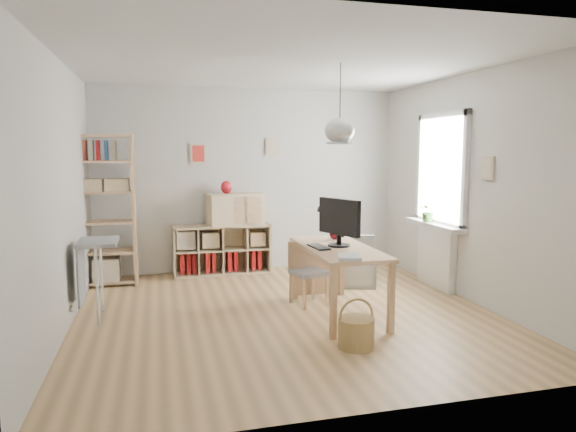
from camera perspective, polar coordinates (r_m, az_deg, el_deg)
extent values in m
plane|color=tan|center=(5.78, -0.23, -10.79)|extent=(4.50, 4.50, 0.00)
plane|color=silver|center=(7.71, -4.32, 3.97)|extent=(4.50, 0.00, 4.50)
plane|color=silver|center=(3.39, 9.07, -0.31)|extent=(4.50, 0.00, 4.50)
plane|color=silver|center=(5.43, -23.97, 1.98)|extent=(0.00, 4.50, 4.50)
plane|color=silver|center=(6.44, 19.60, 2.92)|extent=(0.00, 4.50, 4.50)
plane|color=silver|center=(5.57, -0.24, 16.66)|extent=(4.50, 4.50, 0.00)
cylinder|color=black|center=(5.54, 5.82, 13.12)|extent=(0.01, 0.01, 0.68)
ellipsoid|color=white|center=(5.52, 5.77, 9.40)|extent=(0.32, 0.32, 0.27)
cube|color=white|center=(6.93, 16.80, 4.97)|extent=(0.03, 1.00, 1.30)
cube|color=white|center=(6.46, 19.08, 4.73)|extent=(0.06, 0.08, 1.46)
cube|color=white|center=(7.38, 14.47, 5.17)|extent=(0.06, 0.08, 1.46)
cube|color=white|center=(6.92, 16.83, 10.68)|extent=(0.06, 1.16, 0.08)
cube|color=white|center=(6.97, 16.42, -0.70)|extent=(0.06, 1.16, 0.08)
cube|color=white|center=(7.04, 16.14, -4.42)|extent=(0.10, 0.80, 0.80)
cube|color=white|center=(6.94, 15.91, -0.97)|extent=(0.22, 1.20, 0.06)
cube|color=tan|center=(5.61, 5.61, -3.66)|extent=(0.70, 1.50, 0.04)
cube|color=tan|center=(4.96, 5.04, -9.58)|extent=(0.06, 0.06, 0.71)
cube|color=tan|center=(6.26, 0.77, -6.00)|extent=(0.06, 0.06, 0.71)
cube|color=tan|center=(5.19, 11.38, -8.95)|extent=(0.06, 0.06, 0.71)
cube|color=tan|center=(6.44, 5.96, -5.66)|extent=(0.06, 0.06, 0.71)
cube|color=beige|center=(7.63, -7.29, -6.25)|extent=(1.40, 0.38, 0.03)
cube|color=beige|center=(7.50, -7.38, -1.11)|extent=(1.40, 0.38, 0.03)
cube|color=beige|center=(7.51, -12.54, -3.89)|extent=(0.03, 0.38, 0.72)
cube|color=beige|center=(7.67, -2.24, -3.49)|extent=(0.03, 0.38, 0.72)
cube|color=beige|center=(7.74, -7.50, -3.45)|extent=(1.40, 0.02, 0.72)
cube|color=maroon|center=(7.57, -11.71, -5.10)|extent=(0.06, 0.26, 0.30)
cube|color=maroon|center=(7.57, -11.03, -5.07)|extent=(0.05, 0.26, 0.30)
cube|color=maroon|center=(7.58, -10.42, -5.05)|extent=(0.05, 0.26, 0.30)
cube|color=maroon|center=(7.59, -8.99, -5.00)|extent=(0.05, 0.26, 0.30)
cube|color=maroon|center=(7.60, -8.31, -4.97)|extent=(0.05, 0.26, 0.30)
cube|color=maroon|center=(7.63, -6.59, -4.90)|extent=(0.06, 0.26, 0.30)
cube|color=maroon|center=(7.64, -5.91, -4.87)|extent=(0.06, 0.26, 0.30)
cube|color=maroon|center=(7.68, -3.99, -4.78)|extent=(0.06, 0.26, 0.30)
cube|color=maroon|center=(7.69, -3.33, -4.75)|extent=(0.05, 0.26, 0.30)
cube|color=tan|center=(7.25, -22.73, 0.44)|extent=(0.04, 0.38, 2.00)
cube|color=tan|center=(7.18, -16.73, 0.64)|extent=(0.04, 0.38, 2.00)
cube|color=tan|center=(7.37, -19.43, -6.81)|extent=(0.76, 0.38, 0.03)
cube|color=tan|center=(7.29, -19.56, -3.76)|extent=(0.76, 0.38, 0.03)
cube|color=tan|center=(7.22, -19.70, -0.64)|extent=(0.76, 0.38, 0.03)
cube|color=tan|center=(7.18, -19.83, 2.52)|extent=(0.76, 0.38, 0.03)
cube|color=tan|center=(7.16, -19.97, 5.71)|extent=(0.76, 0.38, 0.03)
cube|color=tan|center=(7.17, -20.09, 8.34)|extent=(0.76, 0.38, 0.03)
cube|color=#275191|center=(7.20, -22.25, 6.76)|extent=(0.04, 0.18, 0.26)
cube|color=maroon|center=(7.19, -21.62, 6.79)|extent=(0.04, 0.18, 0.26)
cube|color=beige|center=(7.18, -20.98, 6.82)|extent=(0.04, 0.18, 0.26)
cube|color=maroon|center=(7.17, -20.34, 6.85)|extent=(0.04, 0.18, 0.26)
cube|color=#275191|center=(7.16, -19.54, 6.89)|extent=(0.04, 0.18, 0.26)
cube|color=beige|center=(7.15, -18.74, 6.92)|extent=(0.04, 0.18, 0.26)
cube|color=#969698|center=(5.80, -20.40, -2.74)|extent=(0.40, 0.55, 0.04)
cylinder|color=white|center=(5.67, -20.45, -7.30)|extent=(0.03, 0.03, 0.82)
cylinder|color=white|center=(6.09, -20.01, -6.28)|extent=(0.03, 0.03, 0.82)
cube|color=#969698|center=(5.88, -22.01, -5.95)|extent=(0.02, 0.50, 0.62)
cube|color=#969698|center=(6.01, 2.32, -6.28)|extent=(0.44, 0.44, 0.05)
cube|color=tan|center=(5.86, 1.82, -8.71)|extent=(0.04, 0.04, 0.36)
cube|color=tan|center=(6.11, 0.31, -8.02)|extent=(0.04, 0.04, 0.36)
cube|color=tan|center=(6.02, 4.34, -8.29)|extent=(0.04, 0.04, 0.36)
cube|color=tan|center=(6.27, 2.76, -7.65)|extent=(0.04, 0.04, 0.36)
cube|color=tan|center=(6.10, 1.52, -4.26)|extent=(0.35, 0.12, 0.32)
cylinder|color=#9C7E46|center=(4.85, 7.56, -12.73)|extent=(0.33, 0.33, 0.28)
torus|color=#9C7E46|center=(4.80, 7.59, -10.96)|extent=(0.34, 0.03, 0.34)
cube|color=#AFAEAA|center=(6.99, 7.13, -7.56)|extent=(0.71, 0.59, 0.02)
cube|color=#AFAEAA|center=(6.95, 4.73, -6.37)|extent=(0.16, 0.40, 0.31)
cube|color=#AFAEAA|center=(6.97, 9.57, -6.41)|extent=(0.16, 0.40, 0.31)
cube|color=#AFAEAA|center=(6.76, 7.21, -6.79)|extent=(0.58, 0.22, 0.31)
cube|color=#AFAEAA|center=(7.14, 7.10, -6.02)|extent=(0.58, 0.22, 0.31)
cube|color=#AFAEAA|center=(7.25, 7.09, -3.46)|extent=(0.64, 0.39, 0.39)
sphere|color=yellow|center=(6.87, 5.96, -5.92)|extent=(0.14, 0.14, 0.14)
sphere|color=#174BA3|center=(6.99, 8.01, -5.72)|extent=(0.14, 0.14, 0.14)
sphere|color=#BD5A17|center=(6.91, 7.00, -5.85)|extent=(0.14, 0.14, 0.14)
sphere|color=#2D7D38|center=(6.86, 8.58, -5.98)|extent=(0.14, 0.14, 0.14)
cylinder|color=black|center=(5.66, 5.68, -3.26)|extent=(0.24, 0.24, 0.02)
cylinder|color=black|center=(5.65, 5.68, -2.61)|extent=(0.05, 0.05, 0.11)
cube|color=black|center=(5.61, 5.72, -0.08)|extent=(0.29, 0.57, 0.39)
cube|color=black|center=(5.56, 3.43, -3.45)|extent=(0.17, 0.37, 0.02)
cylinder|color=black|center=(6.26, 6.03, -2.18)|extent=(0.05, 0.05, 0.04)
cylinder|color=black|center=(6.24, 6.06, -0.58)|extent=(0.01, 0.01, 0.35)
cone|color=black|center=(6.05, 3.68, 0.70)|extent=(0.09, 0.06, 0.08)
sphere|color=#430910|center=(6.06, 5.29, -1.97)|extent=(0.14, 0.14, 0.14)
cube|color=white|center=(5.05, 6.89, -4.51)|extent=(0.30, 0.33, 0.03)
cube|color=beige|center=(7.50, -5.92, 0.76)|extent=(0.85, 0.50, 0.45)
ellipsoid|color=#A00D16|center=(7.45, -6.87, 3.19)|extent=(0.16, 0.16, 0.19)
imported|color=#3C6F29|center=(7.01, 15.34, 0.54)|extent=(0.29, 0.26, 0.28)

